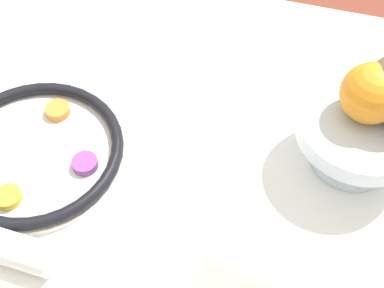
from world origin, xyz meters
name	(u,v)px	position (x,y,z in m)	size (l,w,h in m)	color
dining_table	(118,249)	(0.00, 0.00, 0.35)	(1.53, 0.95, 0.70)	white
seder_plate	(35,152)	(-0.09, -0.03, 0.72)	(0.29, 0.29, 0.03)	silver
fruit_stand	(360,131)	(0.40, 0.10, 0.78)	(0.19, 0.19, 0.10)	silver
orange_fruit	(371,93)	(0.40, 0.11, 0.85)	(0.09, 0.09, 0.09)	orange
fork_left	(80,58)	(-0.11, 0.20, 0.71)	(0.02, 0.17, 0.01)	silver
fork_right	(95,61)	(-0.08, 0.20, 0.71)	(0.03, 0.17, 0.01)	silver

